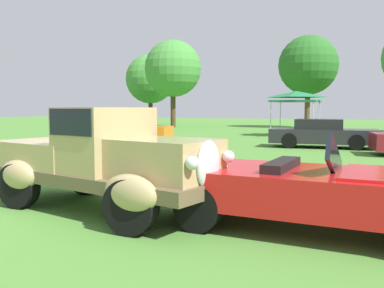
# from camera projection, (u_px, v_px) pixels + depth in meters

# --- Properties ---
(ground_plane) EXTENTS (120.00, 120.00, 0.00)m
(ground_plane) POSITION_uv_depth(u_px,v_px,m) (76.00, 202.00, 7.66)
(ground_plane) COLOR #4C8433
(feature_pickup_truck) EXTENTS (4.60, 2.45, 1.70)m
(feature_pickup_truck) POSITION_uv_depth(u_px,v_px,m) (102.00, 158.00, 6.97)
(feature_pickup_truck) COLOR brown
(feature_pickup_truck) RESTS_ON ground_plane
(neighbor_convertible) EXTENTS (4.64, 1.82, 1.40)m
(neighbor_convertible) POSITION_uv_depth(u_px,v_px,m) (322.00, 190.00, 5.78)
(neighbor_convertible) COLOR red
(neighbor_convertible) RESTS_ON ground_plane
(show_car_orange) EXTENTS (4.62, 2.48, 1.22)m
(show_car_orange) POSITION_uv_depth(u_px,v_px,m) (126.00, 130.00, 21.08)
(show_car_orange) COLOR orange
(show_car_orange) RESTS_ON ground_plane
(show_car_charcoal) EXTENTS (4.54, 2.07, 1.22)m
(show_car_charcoal) POSITION_uv_depth(u_px,v_px,m) (322.00, 134.00, 18.07)
(show_car_charcoal) COLOR #28282D
(show_car_charcoal) RESTS_ON ground_plane
(spectator_between_cars) EXTENTS (0.41, 0.47, 1.69)m
(spectator_between_cars) POSITION_uv_depth(u_px,v_px,m) (116.00, 127.00, 17.37)
(spectator_between_cars) COLOR #7F7056
(spectator_between_cars) RESTS_ON ground_plane
(canopy_tent_left_field) EXTENTS (2.69, 2.69, 2.71)m
(canopy_tent_left_field) POSITION_uv_depth(u_px,v_px,m) (296.00, 96.00, 25.41)
(canopy_tent_left_field) COLOR #B7B7BC
(canopy_tent_left_field) RESTS_ON ground_plane
(treeline_far_left) EXTENTS (5.07, 5.07, 7.23)m
(treeline_far_left) POSITION_uv_depth(u_px,v_px,m) (150.00, 79.00, 43.83)
(treeline_far_left) COLOR #47331E
(treeline_far_left) RESTS_ON ground_plane
(treeline_mid_left) EXTENTS (4.93, 4.93, 7.58)m
(treeline_mid_left) POSITION_uv_depth(u_px,v_px,m) (173.00, 69.00, 36.88)
(treeline_mid_left) COLOR #47331E
(treeline_mid_left) RESTS_ON ground_plane
(treeline_center) EXTENTS (5.00, 5.00, 7.81)m
(treeline_center) POSITION_uv_depth(u_px,v_px,m) (308.00, 65.00, 35.87)
(treeline_center) COLOR brown
(treeline_center) RESTS_ON ground_plane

